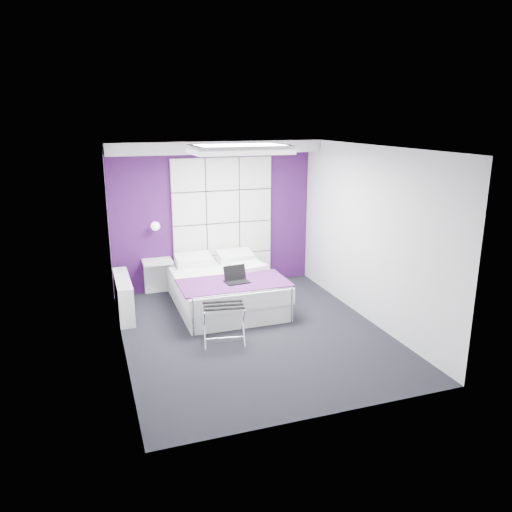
# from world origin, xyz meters

# --- Properties ---
(floor) EXTENTS (4.40, 4.40, 0.00)m
(floor) POSITION_xyz_m (0.00, 0.00, 0.00)
(floor) COLOR black
(floor) RESTS_ON ground
(ceiling) EXTENTS (4.40, 4.40, 0.00)m
(ceiling) POSITION_xyz_m (0.00, 0.00, 2.60)
(ceiling) COLOR white
(ceiling) RESTS_ON wall_back
(wall_back) EXTENTS (3.60, 0.00, 3.60)m
(wall_back) POSITION_xyz_m (0.00, 2.20, 1.30)
(wall_back) COLOR silver
(wall_back) RESTS_ON floor
(wall_left) EXTENTS (0.00, 4.40, 4.40)m
(wall_left) POSITION_xyz_m (-1.80, 0.00, 1.30)
(wall_left) COLOR silver
(wall_left) RESTS_ON floor
(wall_right) EXTENTS (0.00, 4.40, 4.40)m
(wall_right) POSITION_xyz_m (1.80, 0.00, 1.30)
(wall_right) COLOR silver
(wall_right) RESTS_ON floor
(accent_wall) EXTENTS (3.58, 0.02, 2.58)m
(accent_wall) POSITION_xyz_m (0.00, 2.19, 1.30)
(accent_wall) COLOR #3B1049
(accent_wall) RESTS_ON wall_back
(soffit) EXTENTS (3.58, 0.50, 0.20)m
(soffit) POSITION_xyz_m (0.00, 1.95, 2.50)
(soffit) COLOR silver
(soffit) RESTS_ON wall_back
(headboard) EXTENTS (1.80, 0.08, 2.30)m
(headboard) POSITION_xyz_m (0.15, 2.14, 1.17)
(headboard) COLOR silver
(headboard) RESTS_ON wall_back
(skylight) EXTENTS (1.36, 0.86, 0.12)m
(skylight) POSITION_xyz_m (0.00, 0.60, 2.55)
(skylight) COLOR white
(skylight) RESTS_ON ceiling
(wall_lamp) EXTENTS (0.15, 0.15, 0.15)m
(wall_lamp) POSITION_xyz_m (-1.05, 2.06, 1.22)
(wall_lamp) COLOR white
(wall_lamp) RESTS_ON wall_back
(radiator) EXTENTS (0.22, 1.20, 0.60)m
(radiator) POSITION_xyz_m (-1.69, 1.30, 0.30)
(radiator) COLOR silver
(radiator) RESTS_ON floor
(bed) EXTENTS (1.65, 1.99, 0.70)m
(bed) POSITION_xyz_m (-0.10, 1.15, 0.30)
(bed) COLOR silver
(bed) RESTS_ON floor
(nightstand) EXTENTS (0.49, 0.38, 0.05)m
(nightstand) POSITION_xyz_m (-1.05, 2.02, 0.60)
(nightstand) COLOR silver
(nightstand) RESTS_ON wall_back
(luggage_rack) EXTENTS (0.55, 0.40, 0.54)m
(luggage_rack) POSITION_xyz_m (-0.49, -0.17, 0.27)
(luggage_rack) COLOR silver
(luggage_rack) RESTS_ON floor
(laptop) EXTENTS (0.35, 0.25, 0.25)m
(laptop) POSITION_xyz_m (-0.05, 0.67, 0.62)
(laptop) COLOR black
(laptop) RESTS_ON bed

